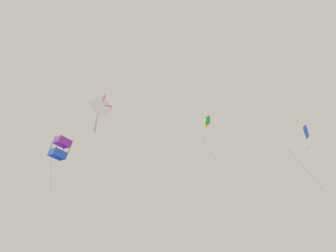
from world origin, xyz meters
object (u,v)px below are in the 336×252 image
(kite_fish_far_centre, at_px, (208,121))
(kite_box_upper_right, at_px, (60,148))
(kite_diamond_near_left, at_px, (306,132))
(kite_diamond_low_drifter, at_px, (101,106))

(kite_fish_far_centre, relative_size, kite_box_upper_right, 1.01)
(kite_diamond_near_left, bearing_deg, kite_box_upper_right, 106.05)
(kite_fish_far_centre, xyz_separation_m, kite_diamond_low_drifter, (-0.42, 13.70, -4.72))
(kite_box_upper_right, height_order, kite_diamond_low_drifter, kite_diamond_low_drifter)
(kite_diamond_low_drifter, bearing_deg, kite_diamond_near_left, -45.69)
(kite_fish_far_centre, height_order, kite_diamond_near_left, kite_fish_far_centre)
(kite_box_upper_right, height_order, kite_diamond_near_left, kite_box_upper_right)
(kite_fish_far_centre, xyz_separation_m, kite_diamond_near_left, (-11.43, -0.74, -8.97))
(kite_fish_far_centre, distance_m, kite_box_upper_right, 18.02)
(kite_diamond_near_left, height_order, kite_diamond_low_drifter, kite_diamond_low_drifter)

